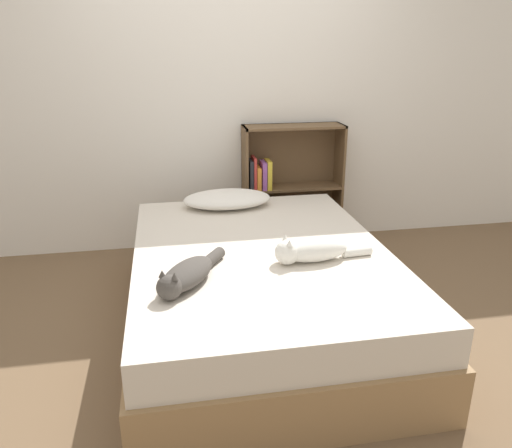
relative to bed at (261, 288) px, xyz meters
The scene contains 7 objects.
ground_plane 0.25m from the bed, ahead, with size 8.00×8.00×0.00m, color brown.
wall_back 1.75m from the bed, 90.00° to the left, with size 8.00×0.06×2.50m.
bed is the anchor object (origin of this frame).
pillow 0.89m from the bed, 96.45° to the left, with size 0.64×0.38×0.12m.
cat_light 0.46m from the bed, 43.44° to the right, with size 0.57×0.18×0.16m.
cat_dark 0.68m from the bed, 139.41° to the right, with size 0.41×0.53×0.15m.
bookshelf 1.42m from the bed, 69.90° to the left, with size 0.83×0.26×1.03m.
Camera 1 is at (-0.52, -2.66, 1.67)m, focal length 35.00 mm.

